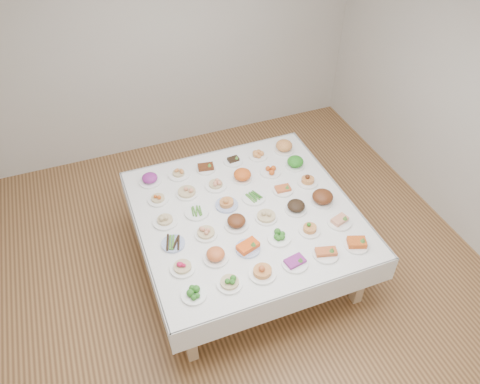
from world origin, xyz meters
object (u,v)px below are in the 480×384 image
object	(u,v)px
dish_0	(194,293)
dish_35	(284,146)
dish_18	(165,218)
display_table	(246,217)

from	to	relation	value
dish_0	dish_35	xyz separation A→B (m)	(1.50, 1.50, 0.03)
dish_0	dish_18	bearing A→B (deg)	90.48
dish_35	dish_18	bearing A→B (deg)	-158.19
dish_18	display_table	bearing A→B (deg)	-10.54
display_table	dish_0	size ratio (longest dim) A/B	10.06
dish_35	dish_0	bearing A→B (deg)	-135.16
dish_18	dish_0	bearing A→B (deg)	-89.52
display_table	dish_35	world-z (taller)	dish_35
dish_0	dish_18	xyz separation A→B (m)	(-0.01, 0.89, 0.02)
display_table	dish_35	size ratio (longest dim) A/B	8.27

